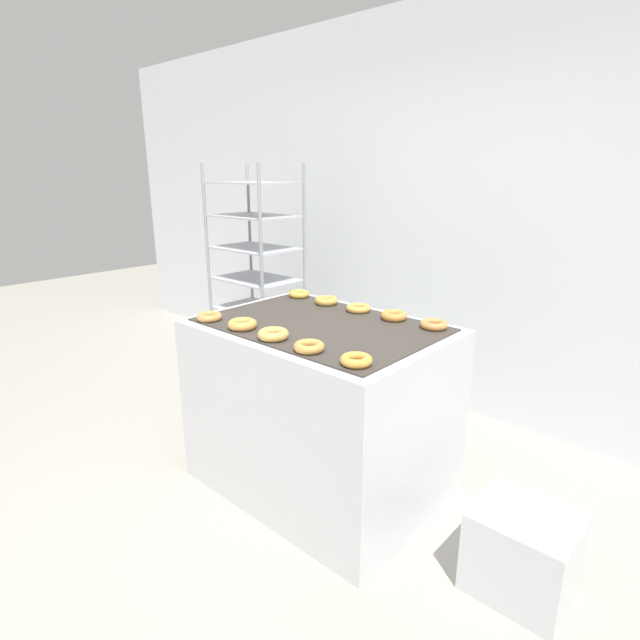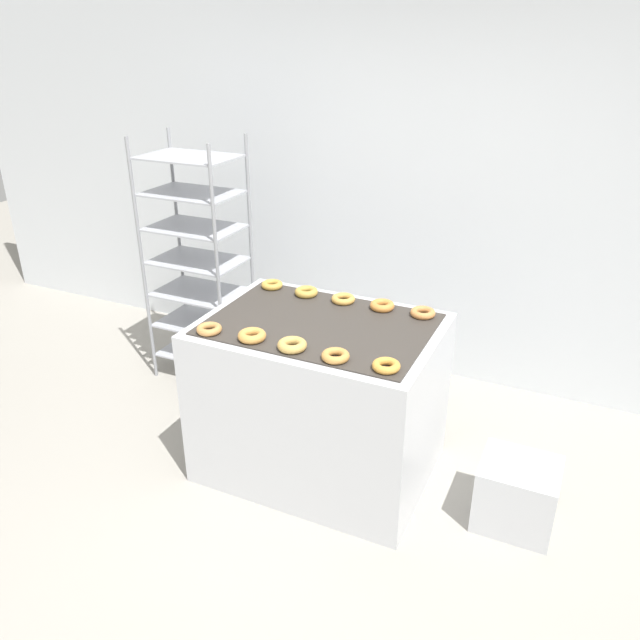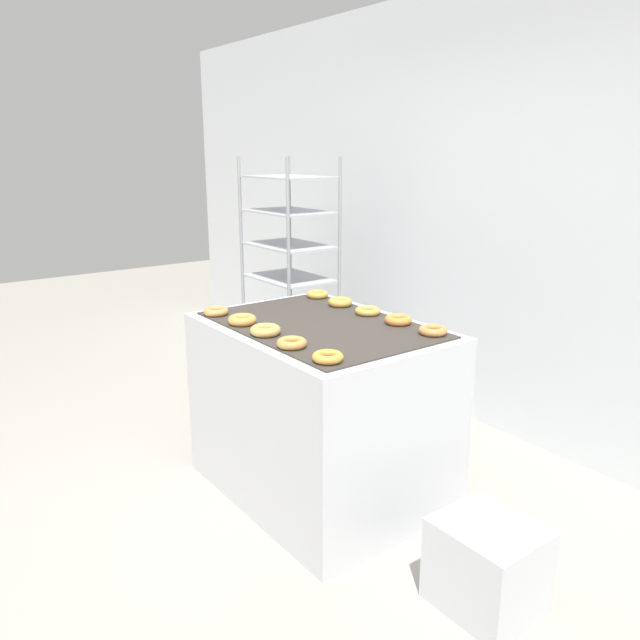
% 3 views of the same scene
% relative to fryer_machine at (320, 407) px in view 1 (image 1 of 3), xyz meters
% --- Properties ---
extents(ground_plane, '(14.00, 14.00, 0.00)m').
position_rel_fryer_machine_xyz_m(ground_plane, '(-0.00, -0.71, -0.47)').
color(ground_plane, '#9E998E').
extents(wall_back, '(8.00, 0.05, 2.80)m').
position_rel_fryer_machine_xyz_m(wall_back, '(-0.00, 1.42, 0.93)').
color(wall_back, silver).
rests_on(wall_back, ground_plane).
extents(fryer_machine, '(1.27, 0.92, 0.94)m').
position_rel_fryer_machine_xyz_m(fryer_machine, '(0.00, 0.00, 0.00)').
color(fryer_machine, silver).
rests_on(fryer_machine, ground_plane).
extents(baking_rack_cart, '(0.65, 0.46, 1.76)m').
position_rel_fryer_machine_xyz_m(baking_rack_cart, '(-1.26, 0.66, 0.42)').
color(baking_rack_cart, gray).
rests_on(baking_rack_cart, ground_plane).
extents(glaze_bin, '(0.39, 0.35, 0.37)m').
position_rel_fryer_machine_xyz_m(glaze_bin, '(1.13, -0.00, -0.29)').
color(glaze_bin, silver).
rests_on(glaze_bin, ground_plane).
extents(donut_near_leftmost, '(0.13, 0.13, 0.04)m').
position_rel_fryer_machine_xyz_m(donut_near_leftmost, '(-0.48, -0.34, 0.49)').
color(donut_near_leftmost, '#BE8446').
rests_on(donut_near_leftmost, fryer_machine).
extents(donut_near_left, '(0.15, 0.15, 0.05)m').
position_rel_fryer_machine_xyz_m(donut_near_left, '(-0.23, -0.32, 0.49)').
color(donut_near_left, '#CF8F43').
rests_on(donut_near_left, fryer_machine).
extents(donut_near_center, '(0.15, 0.15, 0.05)m').
position_rel_fryer_machine_xyz_m(donut_near_center, '(0.00, -0.33, 0.49)').
color(donut_near_center, tan).
rests_on(donut_near_center, fryer_machine).
extents(donut_near_right, '(0.14, 0.14, 0.04)m').
position_rel_fryer_machine_xyz_m(donut_near_right, '(0.24, -0.33, 0.49)').
color(donut_near_right, '#C38841').
rests_on(donut_near_right, fryer_machine).
extents(donut_near_rightmost, '(0.13, 0.13, 0.04)m').
position_rel_fryer_machine_xyz_m(donut_near_rightmost, '(0.49, -0.32, 0.49)').
color(donut_near_rightmost, gold).
rests_on(donut_near_rightmost, fryer_machine).
extents(donut_far_leftmost, '(0.13, 0.13, 0.04)m').
position_rel_fryer_machine_xyz_m(donut_far_leftmost, '(-0.48, 0.34, 0.49)').
color(donut_far_leftmost, gold).
rests_on(donut_far_leftmost, fryer_machine).
extents(donut_far_left, '(0.14, 0.14, 0.04)m').
position_rel_fryer_machine_xyz_m(donut_far_left, '(-0.24, 0.32, 0.49)').
color(donut_far_left, '#BA933E').
rests_on(donut_far_left, fryer_machine).
extents(donut_far_center, '(0.14, 0.14, 0.04)m').
position_rel_fryer_machine_xyz_m(donut_far_center, '(-0.00, 0.32, 0.49)').
color(donut_far_center, gold).
rests_on(donut_far_center, fryer_machine).
extents(donut_far_right, '(0.14, 0.14, 0.04)m').
position_rel_fryer_machine_xyz_m(donut_far_right, '(0.24, 0.32, 0.49)').
color(donut_far_right, '#D0823A').
rests_on(donut_far_right, fryer_machine).
extents(donut_far_rightmost, '(0.14, 0.14, 0.04)m').
position_rel_fryer_machine_xyz_m(donut_far_rightmost, '(0.47, 0.33, 0.49)').
color(donut_far_rightmost, '#C98244').
rests_on(donut_far_rightmost, fryer_machine).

